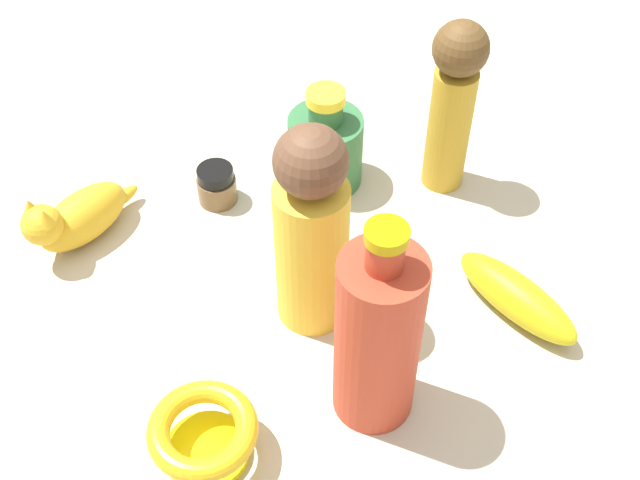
{
  "coord_description": "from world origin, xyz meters",
  "views": [
    {
      "loc": [
        0.28,
        0.5,
        0.71
      ],
      "look_at": [
        0.0,
        0.0,
        0.08
      ],
      "focal_mm": 45.76,
      "sensor_mm": 36.0,
      "label": 1
    }
  ],
  "objects_px": {
    "banana": "(517,297)",
    "person_figure_adult": "(453,101)",
    "person_figure_child": "(312,232)",
    "nail_polish_jar": "(217,185)",
    "bottle_short": "(325,146)",
    "bottle_tall": "(378,337)",
    "cat_figurine": "(75,217)",
    "bowl": "(204,435)"
  },
  "relations": [
    {
      "from": "banana",
      "to": "person_figure_adult",
      "type": "distance_m",
      "value": 0.24
    },
    {
      "from": "banana",
      "to": "cat_figurine",
      "type": "distance_m",
      "value": 0.5
    },
    {
      "from": "cat_figurine",
      "to": "person_figure_adult",
      "type": "bearing_deg",
      "value": 163.89
    },
    {
      "from": "nail_polish_jar",
      "to": "cat_figurine",
      "type": "height_order",
      "value": "cat_figurine"
    },
    {
      "from": "bowl",
      "to": "banana",
      "type": "bearing_deg",
      "value": 178.85
    },
    {
      "from": "bottle_short",
      "to": "banana",
      "type": "bearing_deg",
      "value": 104.74
    },
    {
      "from": "bottle_tall",
      "to": "person_figure_child",
      "type": "bearing_deg",
      "value": -91.49
    },
    {
      "from": "bottle_tall",
      "to": "cat_figurine",
      "type": "height_order",
      "value": "bottle_tall"
    },
    {
      "from": "banana",
      "to": "person_figure_adult",
      "type": "height_order",
      "value": "person_figure_adult"
    },
    {
      "from": "bowl",
      "to": "bottle_tall",
      "type": "bearing_deg",
      "value": 170.9
    },
    {
      "from": "nail_polish_jar",
      "to": "cat_figurine",
      "type": "bearing_deg",
      "value": -6.07
    },
    {
      "from": "nail_polish_jar",
      "to": "cat_figurine",
      "type": "distance_m",
      "value": 0.17
    },
    {
      "from": "person_figure_child",
      "to": "cat_figurine",
      "type": "xyz_separation_m",
      "value": [
        0.19,
        -0.22,
        -0.09
      ]
    },
    {
      "from": "nail_polish_jar",
      "to": "person_figure_adult",
      "type": "xyz_separation_m",
      "value": [
        -0.26,
        0.11,
        0.1
      ]
    },
    {
      "from": "cat_figurine",
      "to": "banana",
      "type": "bearing_deg",
      "value": 138.46
    },
    {
      "from": "bottle_short",
      "to": "person_figure_adult",
      "type": "height_order",
      "value": "person_figure_adult"
    },
    {
      "from": "bottle_short",
      "to": "person_figure_child",
      "type": "distance_m",
      "value": 0.22
    },
    {
      "from": "bottle_short",
      "to": "bowl",
      "type": "height_order",
      "value": "bottle_short"
    },
    {
      "from": "person_figure_child",
      "to": "person_figure_adult",
      "type": "xyz_separation_m",
      "value": [
        -0.24,
        -0.1,
        0.0
      ]
    },
    {
      "from": "bottle_tall",
      "to": "nail_polish_jar",
      "type": "bearing_deg",
      "value": -87.37
    },
    {
      "from": "bottle_tall",
      "to": "banana",
      "type": "relative_size",
      "value": 1.6
    },
    {
      "from": "bottle_short",
      "to": "bottle_tall",
      "type": "bearing_deg",
      "value": 68.68
    },
    {
      "from": "bottle_short",
      "to": "nail_polish_jar",
      "type": "height_order",
      "value": "bottle_short"
    },
    {
      "from": "bottle_short",
      "to": "person_figure_child",
      "type": "height_order",
      "value": "person_figure_child"
    },
    {
      "from": "nail_polish_jar",
      "to": "bottle_tall",
      "type": "distance_m",
      "value": 0.34
    },
    {
      "from": "banana",
      "to": "person_figure_adult",
      "type": "bearing_deg",
      "value": -25.3
    },
    {
      "from": "bowl",
      "to": "person_figure_adult",
      "type": "bearing_deg",
      "value": -153.84
    },
    {
      "from": "bottle_tall",
      "to": "cat_figurine",
      "type": "distance_m",
      "value": 0.4
    },
    {
      "from": "person_figure_child",
      "to": "banana",
      "type": "distance_m",
      "value": 0.24
    },
    {
      "from": "bowl",
      "to": "cat_figurine",
      "type": "bearing_deg",
      "value": -87.19
    },
    {
      "from": "bottle_short",
      "to": "banana",
      "type": "relative_size",
      "value": 0.86
    },
    {
      "from": "bottle_tall",
      "to": "person_figure_adult",
      "type": "xyz_separation_m",
      "value": [
        -0.24,
        -0.23,
        0.02
      ]
    },
    {
      "from": "bottle_short",
      "to": "cat_figurine",
      "type": "relative_size",
      "value": 0.91
    },
    {
      "from": "bottle_short",
      "to": "bowl",
      "type": "bearing_deg",
      "value": 44.07
    },
    {
      "from": "banana",
      "to": "cat_figurine",
      "type": "height_order",
      "value": "cat_figurine"
    },
    {
      "from": "banana",
      "to": "bottle_tall",
      "type": "bearing_deg",
      "value": 84.37
    },
    {
      "from": "nail_polish_jar",
      "to": "person_figure_child",
      "type": "distance_m",
      "value": 0.23
    },
    {
      "from": "person_figure_child",
      "to": "cat_figurine",
      "type": "bearing_deg",
      "value": -50.15
    },
    {
      "from": "bottle_tall",
      "to": "person_figure_child",
      "type": "distance_m",
      "value": 0.13
    },
    {
      "from": "person_figure_child",
      "to": "nail_polish_jar",
      "type": "bearing_deg",
      "value": -84.79
    },
    {
      "from": "bottle_short",
      "to": "person_figure_adult",
      "type": "relative_size",
      "value": 0.59
    },
    {
      "from": "nail_polish_jar",
      "to": "person_figure_child",
      "type": "relative_size",
      "value": 0.19
    }
  ]
}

